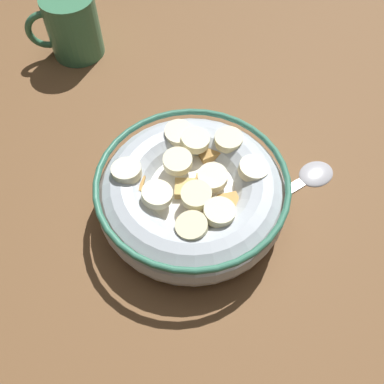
% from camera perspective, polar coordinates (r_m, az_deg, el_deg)
% --- Properties ---
extents(ground_plane, '(1.10, 1.10, 0.02)m').
position_cam_1_polar(ground_plane, '(0.43, -0.00, -2.97)').
color(ground_plane, brown).
extents(cereal_bowl, '(0.18, 0.18, 0.06)m').
position_cam_1_polar(cereal_bowl, '(0.39, 0.03, -0.13)').
color(cereal_bowl, '#B2BCC6').
rests_on(cereal_bowl, ground_plane).
extents(spoon, '(0.16, 0.07, 0.01)m').
position_cam_1_polar(spoon, '(0.45, 14.24, 1.21)').
color(spoon, '#A5A5AD').
rests_on(spoon, ground_plane).
extents(coffee_mug, '(0.09, 0.06, 0.08)m').
position_cam_1_polar(coffee_mug, '(0.58, -15.95, 20.70)').
color(coffee_mug, '#3F7F59').
rests_on(coffee_mug, ground_plane).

